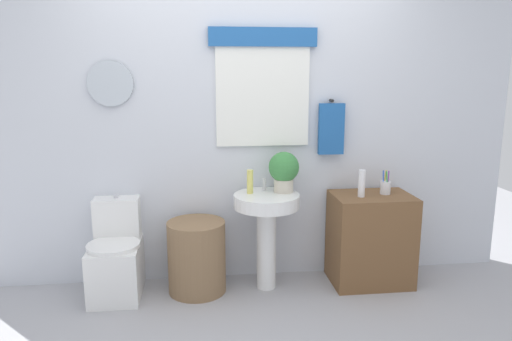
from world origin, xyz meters
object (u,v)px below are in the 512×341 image
Objects in this scene: pedestal_sink at (266,218)px; toothbrush_cup at (385,187)px; toilet at (117,258)px; lotion_bottle at (362,183)px; soap_bottle at (250,182)px; laundry_hamper at (197,257)px; potted_plant at (284,170)px; wooden_cabinet at (370,239)px.

toothbrush_cup is at bearing 1.22° from pedestal_sink.
toilet is 3.52× the size of lotion_bottle.
soap_bottle reaches higher than toilet.
potted_plant is (0.67, 0.06, 0.64)m from laundry_hamper.
toilet is at bearing 177.00° from laundry_hamper.
wooden_cabinet is 1.06m from soap_bottle.
laundry_hamper is at bearing 180.00° from pedestal_sink.
wooden_cabinet is 0.89m from potted_plant.
pedestal_sink is 0.77m from lotion_bottle.
potted_plant is (-0.69, 0.06, 0.56)m from wooden_cabinet.
toothbrush_cup is at bearing 15.65° from lotion_bottle.
toilet is 1.33× the size of laundry_hamper.
potted_plant is at bearing 170.26° from lotion_bottle.
toilet is at bearing 179.69° from toothbrush_cup.
pedestal_sink is at bearing 176.83° from lotion_bottle.
wooden_cabinet reaches higher than laundry_hamper.
soap_bottle reaches higher than pedestal_sink.
potted_plant reaches higher than pedestal_sink.
toilet is at bearing 177.80° from lotion_bottle.
toilet is 0.98× the size of pedestal_sink.
toothbrush_cup is at bearing 10.57° from wooden_cabinet.
toothbrush_cup is (0.80, -0.04, -0.15)m from potted_plant.
laundry_hamper is at bearing 180.00° from wooden_cabinet.
laundry_hamper is 3.05× the size of soap_bottle.
lotion_bottle is at bearing -164.35° from toothbrush_cup.
lotion_bottle is at bearing -2.20° from toilet.
soap_bottle is at bearing 173.90° from lotion_bottle.
toilet is 0.60m from laundry_hamper.
soap_bottle is 0.87× the size of lotion_bottle.
toilet is 1.96m from wooden_cabinet.
pedestal_sink is 0.31m from soap_bottle.
laundry_hamper is at bearing 178.18° from lotion_bottle.
pedestal_sink is (0.53, 0.00, 0.28)m from laundry_hamper.
soap_bottle reaches higher than wooden_cabinet.
wooden_cabinet is at bearing -0.92° from toilet.
toothbrush_cup reaches higher than wooden_cabinet.
toothbrush_cup is (0.11, 0.02, 0.41)m from wooden_cabinet.
toilet is 1.17m from pedestal_sink.
laundry_hamper is 1.55m from toothbrush_cup.
toothbrush_cup reaches higher than laundry_hamper.
toothbrush_cup reaches higher than toilet.
soap_bottle reaches higher than laundry_hamper.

